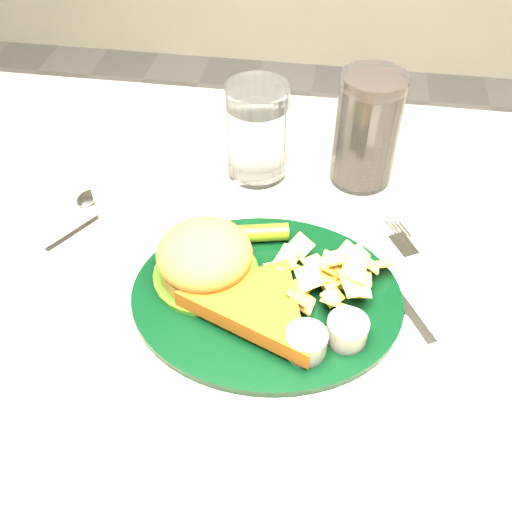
{
  "coord_description": "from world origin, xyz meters",
  "views": [
    {
      "loc": [
        0.11,
        -0.48,
        1.26
      ],
      "look_at": [
        0.04,
        -0.04,
        0.8
      ],
      "focal_mm": 40.0,
      "sensor_mm": 36.0,
      "label": 1
    }
  ],
  "objects_px": {
    "table": "(238,410)",
    "water_glass": "(257,132)",
    "dinner_plate": "(267,278)",
    "cola_glass": "(367,130)",
    "fork_napkin": "(399,292)"
  },
  "relations": [
    {
      "from": "water_glass",
      "to": "fork_napkin",
      "type": "bearing_deg",
      "value": -46.29
    },
    {
      "from": "table",
      "to": "water_glass",
      "type": "height_order",
      "value": "water_glass"
    },
    {
      "from": "cola_glass",
      "to": "dinner_plate",
      "type": "bearing_deg",
      "value": -111.9
    },
    {
      "from": "cola_glass",
      "to": "fork_napkin",
      "type": "relative_size",
      "value": 0.89
    },
    {
      "from": "table",
      "to": "water_glass",
      "type": "distance_m",
      "value": 0.48
    },
    {
      "from": "dinner_plate",
      "to": "cola_glass",
      "type": "relative_size",
      "value": 1.96
    },
    {
      "from": "dinner_plate",
      "to": "water_glass",
      "type": "xyz_separation_m",
      "value": [
        -0.05,
        0.24,
        0.03
      ]
    },
    {
      "from": "table",
      "to": "water_glass",
      "type": "xyz_separation_m",
      "value": [
        0.01,
        0.18,
        0.44
      ]
    },
    {
      "from": "table",
      "to": "cola_glass",
      "type": "height_order",
      "value": "cola_glass"
    },
    {
      "from": "fork_napkin",
      "to": "water_glass",
      "type": "bearing_deg",
      "value": 104.32
    },
    {
      "from": "dinner_plate",
      "to": "table",
      "type": "bearing_deg",
      "value": 128.0
    },
    {
      "from": "table",
      "to": "fork_napkin",
      "type": "xyz_separation_m",
      "value": [
        0.2,
        -0.03,
        0.38
      ]
    },
    {
      "from": "cola_glass",
      "to": "fork_napkin",
      "type": "height_order",
      "value": "cola_glass"
    },
    {
      "from": "water_glass",
      "to": "dinner_plate",
      "type": "bearing_deg",
      "value": -78.58
    },
    {
      "from": "table",
      "to": "cola_glass",
      "type": "relative_size",
      "value": 7.55
    }
  ]
}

